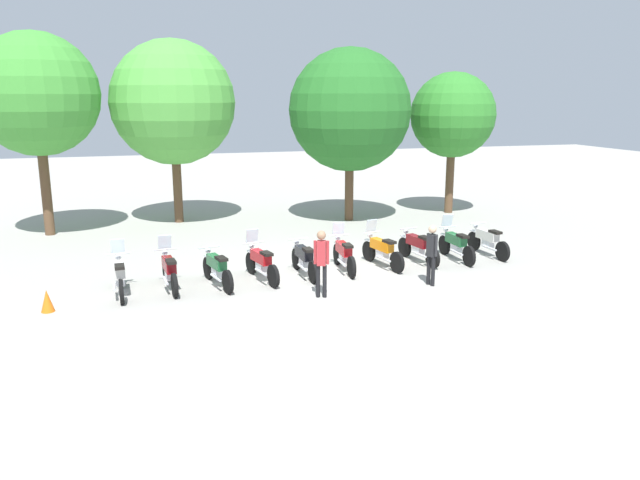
# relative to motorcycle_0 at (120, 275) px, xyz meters

# --- Properties ---
(ground_plane) EXTENTS (80.00, 80.00, 0.00)m
(ground_plane) POSITION_rel_motorcycle_0_xyz_m (5.72, 0.39, -0.52)
(ground_plane) COLOR #9E9B93
(motorcycle_0) EXTENTS (0.62, 2.19, 1.37)m
(motorcycle_0) POSITION_rel_motorcycle_0_xyz_m (0.00, 0.00, 0.00)
(motorcycle_0) COLOR black
(motorcycle_0) RESTS_ON ground_plane
(motorcycle_1) EXTENTS (0.62, 2.19, 1.37)m
(motorcycle_1) POSITION_rel_motorcycle_0_xyz_m (1.27, 0.15, 0.00)
(motorcycle_1) COLOR black
(motorcycle_1) RESTS_ON ground_plane
(motorcycle_2) EXTENTS (0.73, 2.16, 0.99)m
(motorcycle_2) POSITION_rel_motorcycle_0_xyz_m (2.53, 0.06, -0.01)
(motorcycle_2) COLOR black
(motorcycle_2) RESTS_ON ground_plane
(motorcycle_3) EXTENTS (0.72, 2.16, 1.37)m
(motorcycle_3) POSITION_rel_motorcycle_0_xyz_m (3.80, 0.27, 0.00)
(motorcycle_3) COLOR black
(motorcycle_3) RESTS_ON ground_plane
(motorcycle_4) EXTENTS (0.62, 2.19, 0.99)m
(motorcycle_4) POSITION_rel_motorcycle_0_xyz_m (5.08, 0.35, -0.01)
(motorcycle_4) COLOR black
(motorcycle_4) RESTS_ON ground_plane
(motorcycle_5) EXTENTS (0.62, 2.19, 1.37)m
(motorcycle_5) POSITION_rel_motorcycle_0_xyz_m (6.35, 0.54, 0.00)
(motorcycle_5) COLOR black
(motorcycle_5) RESTS_ON ground_plane
(motorcycle_6) EXTENTS (0.70, 2.16, 1.37)m
(motorcycle_6) POSITION_rel_motorcycle_0_xyz_m (7.61, 0.66, 0.00)
(motorcycle_6) COLOR black
(motorcycle_6) RESTS_ON ground_plane
(motorcycle_7) EXTENTS (0.62, 2.18, 0.99)m
(motorcycle_7) POSITION_rel_motorcycle_0_xyz_m (8.88, 0.82, -0.01)
(motorcycle_7) COLOR black
(motorcycle_7) RESTS_ON ground_plane
(motorcycle_8) EXTENTS (0.62, 2.19, 1.37)m
(motorcycle_8) POSITION_rel_motorcycle_0_xyz_m (10.16, 0.73, 0.00)
(motorcycle_8) COLOR black
(motorcycle_8) RESTS_ON ground_plane
(motorcycle_9) EXTENTS (0.62, 2.19, 0.99)m
(motorcycle_9) POSITION_rel_motorcycle_0_xyz_m (11.42, 0.95, -0.01)
(motorcycle_9) COLOR black
(motorcycle_9) RESTS_ON ground_plane
(person_0) EXTENTS (0.28, 0.41, 1.69)m
(person_0) POSITION_rel_motorcycle_0_xyz_m (8.19, -1.52, 0.47)
(person_0) COLOR black
(person_0) RESTS_ON ground_plane
(person_1) EXTENTS (0.40, 0.30, 1.77)m
(person_1) POSITION_rel_motorcycle_0_xyz_m (5.01, -1.69, 0.53)
(person_1) COLOR black
(person_1) RESTS_ON ground_plane
(tree_0) EXTENTS (4.42, 4.42, 7.36)m
(tree_0) POSITION_rel_motorcycle_0_xyz_m (-2.72, 8.29, 4.62)
(tree_0) COLOR brown
(tree_0) RESTS_ON ground_plane
(tree_1) EXTENTS (4.93, 4.93, 7.30)m
(tree_1) POSITION_rel_motorcycle_0_xyz_m (2.11, 9.41, 4.31)
(tree_1) COLOR brown
(tree_1) RESTS_ON ground_plane
(tree_2) EXTENTS (4.96, 4.96, 7.02)m
(tree_2) POSITION_rel_motorcycle_0_xyz_m (8.99, 7.83, 4.01)
(tree_2) COLOR brown
(tree_2) RESTS_ON ground_plane
(tree_3) EXTENTS (3.67, 3.67, 6.12)m
(tree_3) POSITION_rel_motorcycle_0_xyz_m (13.84, 8.25, 3.75)
(tree_3) COLOR brown
(tree_3) RESTS_ON ground_plane
(traffic_cone) EXTENTS (0.32, 0.32, 0.55)m
(traffic_cone) POSITION_rel_motorcycle_0_xyz_m (-1.67, -0.92, -0.24)
(traffic_cone) COLOR orange
(traffic_cone) RESTS_ON ground_plane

